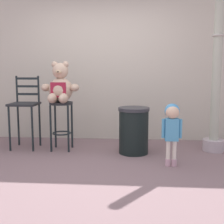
{
  "coord_description": "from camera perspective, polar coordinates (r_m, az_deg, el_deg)",
  "views": [
    {
      "loc": [
        0.59,
        -3.72,
        1.29
      ],
      "look_at": [
        0.24,
        0.72,
        0.65
      ],
      "focal_mm": 49.04,
      "sensor_mm": 36.0,
      "label": 1
    }
  ],
  "objects": [
    {
      "name": "ground_plane",
      "position": [
        3.98,
        -4.39,
        -10.82
      ],
      "size": [
        24.0,
        24.0,
        0.0
      ],
      "primitive_type": "plane",
      "color": "#795E61"
    },
    {
      "name": "lamppost",
      "position": [
        4.97,
        18.95,
        7.16
      ],
      "size": [
        0.33,
        0.33,
        3.1
      ],
      "color": "#AF9EA4",
      "rests_on": "ground_plane"
    },
    {
      "name": "bar_stool_with_teddy",
      "position": [
        4.9,
        -9.42,
        -0.77
      ],
      "size": [
        0.37,
        0.37,
        0.77
      ],
      "color": "black",
      "rests_on": "ground_plane"
    },
    {
      "name": "child_walking",
      "position": [
        4.08,
        11.12,
        -1.66
      ],
      "size": [
        0.27,
        0.21,
        0.84
      ],
      "rotation": [
        0.0,
        0.0,
        0.58
      ],
      "color": "#C999A8",
      "rests_on": "ground_plane"
    },
    {
      "name": "trash_bin",
      "position": [
        4.68,
        4.06,
        -3.42
      ],
      "size": [
        0.47,
        0.47,
        0.71
      ],
      "color": "black",
      "rests_on": "ground_plane"
    },
    {
      "name": "teddy_bear",
      "position": [
        4.82,
        -9.63,
        4.6
      ],
      "size": [
        0.59,
        0.53,
        0.63
      ],
      "color": "tan",
      "rests_on": "bar_stool_with_teddy"
    },
    {
      "name": "bar_chair_empty",
      "position": [
        5.14,
        -15.92,
        0.87
      ],
      "size": [
        0.43,
        0.43,
        1.17
      ],
      "color": "black",
      "rests_on": "ground_plane"
    },
    {
      "name": "building_wall",
      "position": [
        5.72,
        -1.53,
        12.07
      ],
      "size": [
        7.37,
        0.3,
        3.37
      ],
      "primitive_type": "cube",
      "color": "#BEB4A3",
      "rests_on": "ground_plane"
    }
  ]
}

